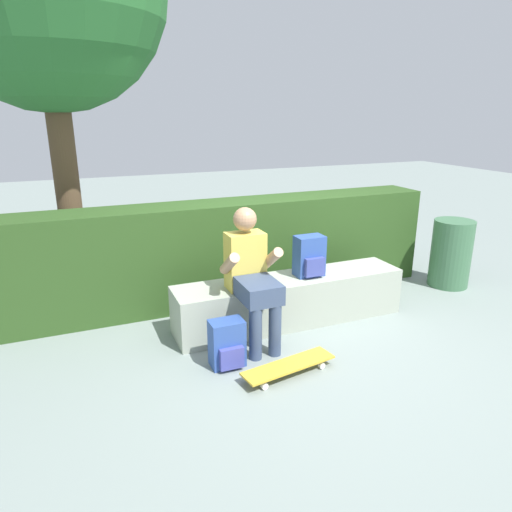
# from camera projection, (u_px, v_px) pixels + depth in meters

# --- Properties ---
(ground_plane) EXTENTS (24.00, 24.00, 0.00)m
(ground_plane) POSITION_uv_depth(u_px,v_px,m) (308.00, 338.00, 4.29)
(ground_plane) COLOR gray
(bench_main) EXTENTS (2.32, 0.48, 0.47)m
(bench_main) POSITION_uv_depth(u_px,v_px,m) (290.00, 300.00, 4.56)
(bench_main) COLOR #9CA492
(bench_main) RESTS_ON ground
(person_skater) EXTENTS (0.49, 0.62, 1.22)m
(person_skater) POSITION_uv_depth(u_px,v_px,m) (251.00, 273.00, 4.05)
(person_skater) COLOR gold
(person_skater) RESTS_ON ground
(skateboard_near_person) EXTENTS (0.82, 0.33, 0.09)m
(skateboard_near_person) POSITION_uv_depth(u_px,v_px,m) (289.00, 366.00, 3.68)
(skateboard_near_person) COLOR gold
(skateboard_near_person) RESTS_ON ground
(backpack_on_bench) EXTENTS (0.28, 0.23, 0.40)m
(backpack_on_bench) POSITION_uv_depth(u_px,v_px,m) (310.00, 257.00, 4.49)
(backpack_on_bench) COLOR #2D4C99
(backpack_on_bench) RESTS_ON bench_main
(backpack_on_ground) EXTENTS (0.28, 0.23, 0.40)m
(backpack_on_ground) POSITION_uv_depth(u_px,v_px,m) (227.00, 344.00, 3.78)
(backpack_on_ground) COLOR #2D4C99
(backpack_on_ground) RESTS_ON ground
(hedge_row) EXTENTS (4.93, 0.52, 1.10)m
(hedge_row) POSITION_uv_depth(u_px,v_px,m) (221.00, 252.00, 5.04)
(hedge_row) COLOR #29481C
(hedge_row) RESTS_ON ground
(trash_bin) EXTENTS (0.46, 0.46, 0.80)m
(trash_bin) POSITION_uv_depth(u_px,v_px,m) (451.00, 253.00, 5.48)
(trash_bin) COLOR #3D6B47
(trash_bin) RESTS_ON ground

